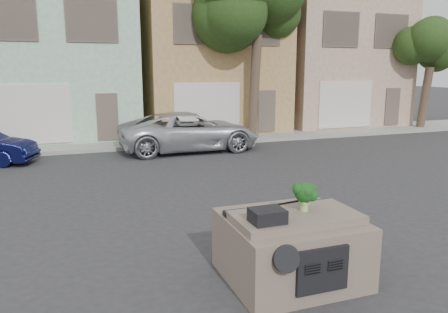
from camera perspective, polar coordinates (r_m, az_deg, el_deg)
ground_plane at (r=9.84m, az=0.14°, el=-8.05°), size 120.00×120.00×0.00m
sidewalk at (r=19.74m, az=-10.36°, el=1.90°), size 40.00×3.00×0.15m
townhouse_mint at (r=23.22m, az=-21.15°, el=11.90°), size 7.20×8.20×7.55m
townhouse_tan at (r=24.30m, az=-2.77°, el=12.59°), size 7.20×8.20×7.55m
townhouse_beige at (r=27.47m, az=12.71°, el=12.19°), size 7.20×8.20×7.55m
silver_pickup at (r=17.81m, az=-4.44°, el=0.78°), size 5.68×2.65×1.57m
tree_near at (r=20.26m, az=4.07°, el=14.15°), size 4.40×4.00×8.50m
tree_far at (r=25.95m, az=24.97°, el=9.77°), size 3.20×3.00×6.00m
car_dashboard at (r=7.08m, az=8.65°, el=-11.30°), size 2.00×1.80×1.12m
instrument_hump at (r=6.31m, az=5.68°, el=-7.71°), size 0.48×0.38×0.20m
wiper_arm at (r=7.33m, az=9.30°, el=-5.79°), size 0.69×0.15×0.02m
broccoli at (r=6.83m, az=10.48°, el=-5.16°), size 0.48×0.48×0.47m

